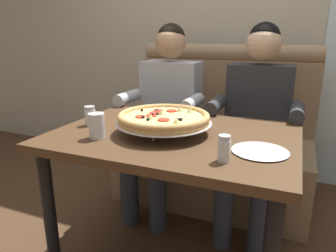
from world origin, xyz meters
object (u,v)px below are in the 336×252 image
object	(u,v)px
pizza	(164,118)
shaker_parmesan	(224,150)
diner_right	(256,116)
drinking_glass	(97,127)
booth_bench	(216,144)
shaker_pepper_flakes	(90,117)
plate_near_left	(260,150)
dining_table	(174,152)
diner_left	(166,108)

from	to	relation	value
pizza	shaker_parmesan	world-z (taller)	pizza
diner_right	drinking_glass	xyz separation A→B (m)	(-0.60, -0.82, 0.09)
booth_bench	shaker_pepper_flakes	xyz separation A→B (m)	(-0.45, -0.93, 0.39)
plate_near_left	drinking_glass	size ratio (longest dim) A/B	1.97
pizza	drinking_glass	distance (m)	0.31
dining_table	drinking_glass	world-z (taller)	drinking_glass
shaker_pepper_flakes	diner_right	bearing A→B (deg)	41.19
diner_left	shaker_pepper_flakes	size ratio (longest dim) A/B	12.79
dining_table	diner_left	xyz separation A→B (m)	(-0.31, 0.62, 0.06)
dining_table	plate_near_left	world-z (taller)	plate_near_left
diner_right	shaker_pepper_flakes	size ratio (longest dim) A/B	12.79
drinking_glass	shaker_pepper_flakes	bearing A→B (deg)	133.72
shaker_parmesan	plate_near_left	distance (m)	0.19
shaker_parmesan	plate_near_left	world-z (taller)	shaker_parmesan
dining_table	shaker_pepper_flakes	xyz separation A→B (m)	(-0.45, -0.05, 0.14)
shaker_parmesan	drinking_glass	size ratio (longest dim) A/B	0.88
shaker_parmesan	shaker_pepper_flakes	bearing A→B (deg)	164.29
diner_right	diner_left	bearing A→B (deg)	180.00
drinking_glass	dining_table	bearing A→B (deg)	34.97
shaker_parmesan	shaker_pepper_flakes	size ratio (longest dim) A/B	1.01
diner_left	shaker_parmesan	xyz separation A→B (m)	(0.60, -0.87, 0.08)
shaker_pepper_flakes	booth_bench	bearing A→B (deg)	64.14
dining_table	diner_right	size ratio (longest dim) A/B	0.89
diner_right	pizza	bearing A→B (deg)	-118.98
diner_right	drinking_glass	bearing A→B (deg)	-126.16
plate_near_left	drinking_glass	distance (m)	0.71
shaker_pepper_flakes	shaker_parmesan	bearing A→B (deg)	-15.71
booth_bench	plate_near_left	xyz separation A→B (m)	(0.41, -0.99, 0.36)
drinking_glass	diner_left	bearing A→B (deg)	90.76
booth_bench	pizza	world-z (taller)	booth_bench
booth_bench	plate_near_left	distance (m)	1.13
diner_left	drinking_glass	xyz separation A→B (m)	(0.01, -0.82, 0.09)
diner_right	shaker_pepper_flakes	world-z (taller)	diner_right
pizza	plate_near_left	distance (m)	0.47
dining_table	pizza	distance (m)	0.18
pizza	diner_right	bearing A→B (deg)	61.02
shaker_pepper_flakes	drinking_glass	bearing A→B (deg)	-46.28
shaker_parmesan	shaker_pepper_flakes	distance (m)	0.77
drinking_glass	plate_near_left	bearing A→B (deg)	7.97
diner_left	pizza	bearing A→B (deg)	-67.76
booth_bench	pizza	size ratio (longest dim) A/B	2.98
diner_right	pizza	xyz separation A→B (m)	(-0.35, -0.64, 0.11)
dining_table	shaker_parmesan	size ratio (longest dim) A/B	11.25
diner_right	plate_near_left	world-z (taller)	diner_right
dining_table	shaker_pepper_flakes	bearing A→B (deg)	-174.27
pizza	dining_table	bearing A→B (deg)	23.10
diner_left	shaker_pepper_flakes	distance (m)	0.68
shaker_pepper_flakes	plate_near_left	distance (m)	0.86
booth_bench	plate_near_left	bearing A→B (deg)	-67.48
diner_left	booth_bench	bearing A→B (deg)	41.03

